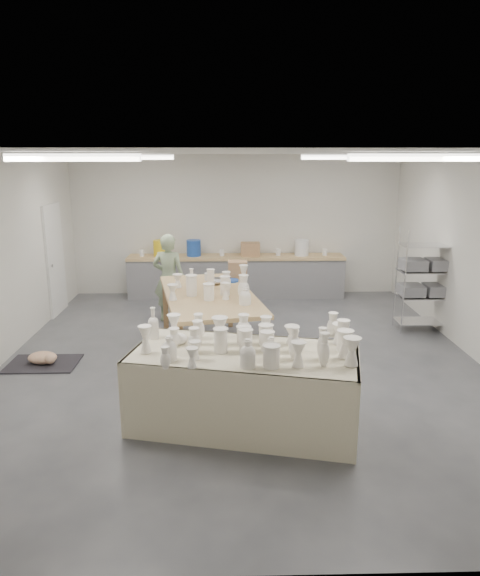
{
  "coord_description": "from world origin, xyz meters",
  "views": [
    {
      "loc": [
        -0.2,
        -7.08,
        2.95
      ],
      "look_at": [
        -0.0,
        0.32,
        1.05
      ],
      "focal_mm": 32.0,
      "sensor_mm": 36.0,
      "label": 1
    }
  ],
  "objects_px": {
    "drying_table": "(245,385)",
    "work_table": "(214,292)",
    "red_stool": "(171,303)",
    "potter": "(169,278)"
  },
  "relations": [
    {
      "from": "drying_table",
      "to": "work_table",
      "type": "distance_m",
      "value": 2.31
    },
    {
      "from": "drying_table",
      "to": "work_table",
      "type": "relative_size",
      "value": 0.97
    },
    {
      "from": "red_stool",
      "to": "potter",
      "type": "bearing_deg",
      "value": -90.0
    },
    {
      "from": "potter",
      "to": "red_stool",
      "type": "distance_m",
      "value": 0.62
    },
    {
      "from": "potter",
      "to": "red_stool",
      "type": "bearing_deg",
      "value": -79.62
    },
    {
      "from": "potter",
      "to": "red_stool",
      "type": "xyz_separation_m",
      "value": [
        0.0,
        0.27,
        -0.56
      ]
    },
    {
      "from": "work_table",
      "to": "potter",
      "type": "height_order",
      "value": "potter"
    },
    {
      "from": "potter",
      "to": "drying_table",
      "type": "bearing_deg",
      "value": 118.56
    },
    {
      "from": "drying_table",
      "to": "potter",
      "type": "relative_size",
      "value": 1.65
    },
    {
      "from": "work_table",
      "to": "red_stool",
      "type": "bearing_deg",
      "value": 103.7
    }
  ]
}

